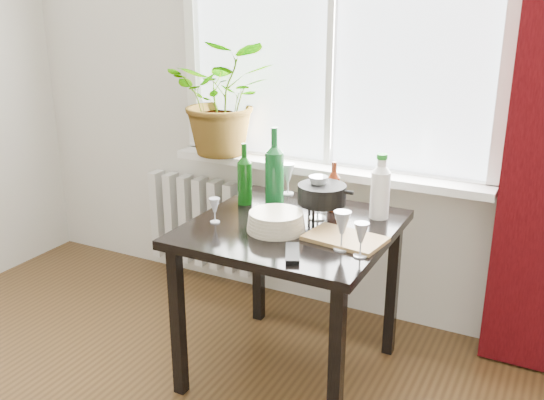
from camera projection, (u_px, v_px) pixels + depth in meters
The scene contains 18 objects.
window at pixel (334, 13), 2.96m from camera, with size 1.72×0.08×1.62m.
windowsill at pixel (324, 169), 3.15m from camera, with size 1.72×0.20×0.04m.
radiator at pixel (209, 223), 3.64m from camera, with size 0.80×0.10×0.55m.
table at pixel (292, 244), 2.66m from camera, with size 0.85×0.85×0.74m.
potted_plant at pixel (224, 98), 3.27m from camera, with size 0.56×0.49×0.62m, color #346A1C.
wine_bottle_left at pixel (245, 174), 2.84m from camera, with size 0.07×0.07×0.30m, color #0C410D, non-canonical shape.
wine_bottle_right at pixel (274, 166), 2.81m from camera, with size 0.09×0.09×0.38m, color #0D481C, non-canonical shape.
bottle_amber at pixel (334, 186), 2.76m from camera, with size 0.06×0.06×0.23m, color #68200B, non-canonical shape.
cleaning_bottle at pixel (380, 186), 2.66m from camera, with size 0.08×0.08×0.30m, color white, non-canonical shape.
wineglass_front_right at pixel (342, 230), 2.34m from camera, with size 0.07×0.07×0.16m, color #B2B6BF, non-canonical shape.
wineglass_far_right at pixel (361, 239), 2.28m from camera, with size 0.06×0.06×0.14m, color #B0B4BE, non-canonical shape.
wineglass_back_center at pixel (318, 197), 2.67m from camera, with size 0.09×0.09×0.20m, color silver, non-canonical shape.
wineglass_back_left at pixel (288, 179), 3.00m from camera, with size 0.07×0.07×0.16m, color silver, non-canonical shape.
wineglass_front_left at pixel (215, 210), 2.63m from camera, with size 0.05×0.05×0.11m, color #B8BDC6, non-canonical shape.
plate_stack at pixel (276, 222), 2.55m from camera, with size 0.25×0.25×0.08m, color beige.
fondue_pot at pixel (322, 203), 2.65m from camera, with size 0.24×0.21×0.17m, color black, non-canonical shape.
tv_remote at pixel (292, 253), 2.31m from camera, with size 0.05×0.18×0.02m, color black.
cutting_board at pixel (345, 239), 2.45m from camera, with size 0.31×0.20×0.02m, color #A8824C.
Camera 1 is at (1.15, -0.67, 1.69)m, focal length 40.00 mm.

